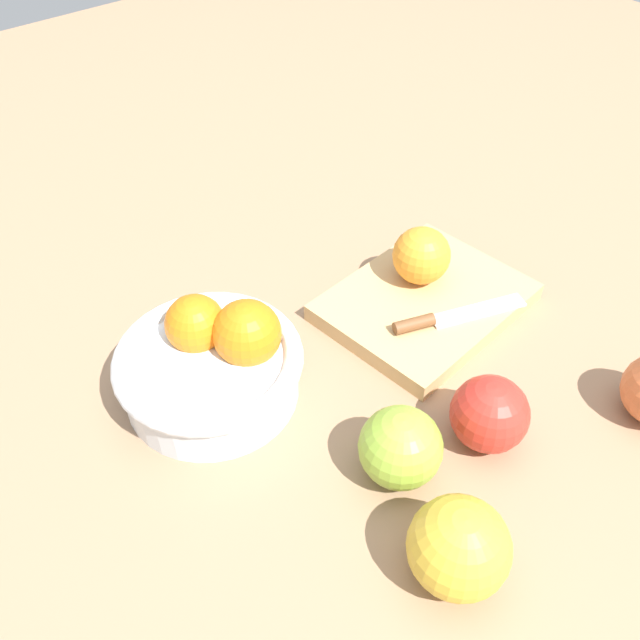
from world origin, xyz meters
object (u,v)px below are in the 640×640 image
apple_front_left_2 (400,447)px  knife (442,318)px  orange_on_board (421,256)px  apple_front_left (459,547)px  bowl (213,362)px  apple_front_center (489,414)px  cutting_board (425,302)px

apple_front_left_2 → knife: bearing=30.5°
knife → apple_front_left_2: apple_front_left_2 is taller
orange_on_board → apple_front_left: size_ratio=0.81×
orange_on_board → bowl: bearing=173.7°
apple_front_center → apple_front_left_2: apple_front_left_2 is taller
cutting_board → apple_front_left_2: size_ratio=2.92×
knife → bowl: bearing=157.3°
cutting_board → apple_front_left: 0.32m
apple_front_left → apple_front_left_2: size_ratio=1.09×
cutting_board → apple_front_left_2: (-0.18, -0.13, 0.03)m
cutting_board → apple_front_left_2: 0.23m
cutting_board → knife: knife is taller
orange_on_board → apple_front_left: orange_on_board is taller
cutting_board → apple_front_center: (-0.09, -0.16, 0.03)m
apple_front_center → apple_front_left_2: bearing=163.5°
orange_on_board → apple_front_left_2: 0.25m
bowl → apple_front_center: size_ratio=2.54×
cutting_board → knife: 0.05m
orange_on_board → knife: 0.08m
cutting_board → orange_on_board: (0.02, 0.03, 0.04)m
bowl → orange_on_board: size_ratio=2.82×
bowl → knife: size_ratio=1.22×
knife → apple_front_left_2: size_ratio=2.02×
orange_on_board → apple_front_center: orange_on_board is taller
apple_front_center → apple_front_left: (-0.12, -0.07, 0.00)m
bowl → knife: bowl is taller
apple_front_left → apple_front_left_2: apple_front_left is taller
bowl → cutting_board: bearing=-12.7°
knife → apple_front_left_2: 0.19m
knife → apple_front_left: bearing=-135.7°
cutting_board → apple_front_left_2: bearing=-143.2°
apple_front_left_2 → apple_front_left: bearing=-109.6°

